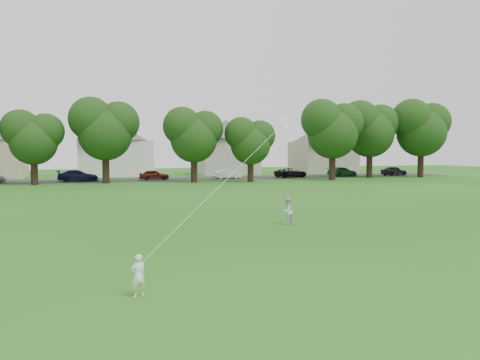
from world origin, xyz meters
name	(u,v)px	position (x,y,z in m)	size (l,w,h in m)	color
ground	(216,256)	(0.00, 0.00, 0.00)	(160.00, 160.00, 0.00)	#175513
street	(120,180)	(0.00, 42.00, 0.01)	(90.00, 7.00, 0.01)	#2D2D30
toddler	(138,275)	(-2.83, -3.50, 0.50)	(0.36, 0.24, 0.99)	white
older_boy	(287,211)	(4.82, 5.21, 0.63)	(0.61, 0.48, 1.26)	silver
kite	(238,168)	(1.33, 1.75, 2.75)	(4.63, 5.69, 13.99)	silver
tree_row	(180,125)	(5.97, 36.12, 6.18)	(80.22, 8.97, 10.41)	black
parked_cars	(166,175)	(5.21, 41.00, 0.62)	(70.25, 2.44, 1.29)	black
house_row	(113,142)	(-0.16, 52.00, 4.61)	(76.85, 13.88, 9.46)	beige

